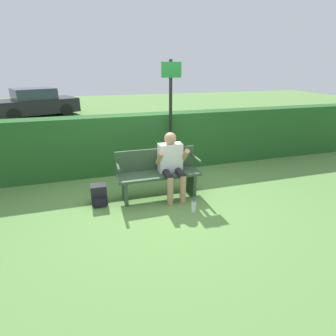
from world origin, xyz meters
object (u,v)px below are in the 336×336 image
at_px(water_bottle, 194,207).
at_px(signpost, 171,110).
at_px(parked_car, 35,103).
at_px(person_seated, 172,162).
at_px(backpack, 99,195).
at_px(park_bench, 158,173).

bearing_deg(water_bottle, signpost, 85.30).
height_order(signpost, parked_car, signpost).
height_order(person_seated, signpost, signpost).
bearing_deg(water_bottle, backpack, 153.65).
bearing_deg(park_bench, signpost, 61.38).
distance_m(person_seated, signpost, 1.41).
bearing_deg(parked_car, person_seated, -91.96).
distance_m(park_bench, water_bottle, 0.96).
relative_size(person_seated, water_bottle, 5.88).
bearing_deg(parked_car, backpack, -98.63).
relative_size(park_bench, backpack, 4.21).
bearing_deg(signpost, person_seated, -106.23).
bearing_deg(person_seated, water_bottle, -74.88).
relative_size(backpack, parked_car, 0.09).
xyz_separation_m(park_bench, backpack, (-1.11, -0.03, -0.29)).
xyz_separation_m(water_bottle, parked_car, (-4.08, 11.03, 0.54)).
distance_m(backpack, parked_car, 10.59).
xyz_separation_m(person_seated, signpost, (0.34, 1.15, 0.75)).
xyz_separation_m(signpost, parked_car, (-4.23, 9.19, -0.80)).
distance_m(backpack, signpost, 2.37).
distance_m(park_bench, backpack, 1.14).
bearing_deg(parked_car, park_bench, -92.93).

